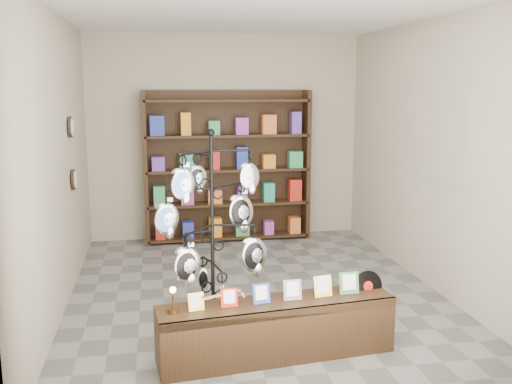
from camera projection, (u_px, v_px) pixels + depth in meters
ground at (255, 293)px, 6.31m from camera, size 5.00×5.00×0.00m
room_envelope at (255, 125)px, 5.98m from camera, size 5.00×5.00×5.00m
display_tree at (212, 226)px, 4.75m from camera, size 1.03×1.03×1.91m
front_shelf at (277, 329)px, 4.78m from camera, size 2.03×0.62×0.71m
back_shelving at (228, 171)px, 8.35m from camera, size 2.42×0.36×2.20m
wall_clocks at (72, 153)px, 6.47m from camera, size 0.03×0.24×0.84m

